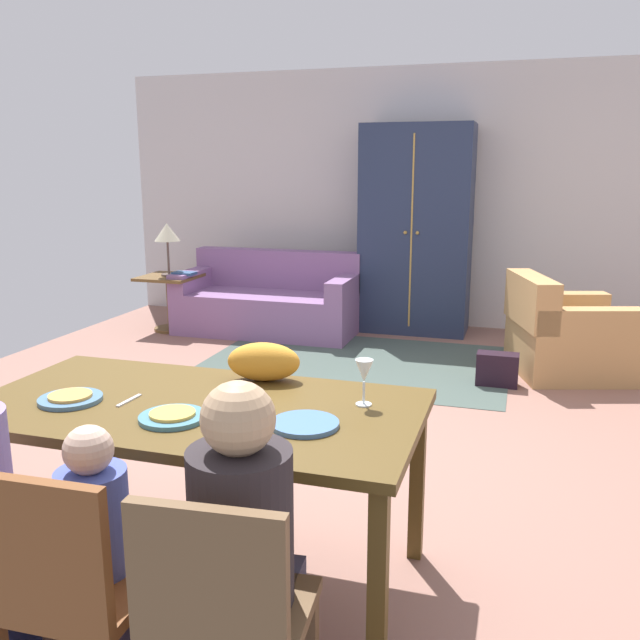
{
  "coord_description": "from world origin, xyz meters",
  "views": [
    {
      "loc": [
        0.96,
        -3.78,
        1.67
      ],
      "look_at": [
        -0.1,
        -0.31,
        0.85
      ],
      "focal_mm": 37.76,
      "sensor_mm": 36.0,
      "label": 1
    }
  ],
  "objects_px": {
    "plate_near_child": "(173,417)",
    "book_upper": "(184,273)",
    "person_child": "(104,569)",
    "person_woman": "(246,571)",
    "dining_chair_woman": "(224,615)",
    "handbag": "(497,369)",
    "dining_chair_child": "(69,583)",
    "dining_table": "(196,421)",
    "wine_glass": "(364,373)",
    "couch": "(269,303)",
    "book_lower": "(185,274)",
    "table_lamp": "(167,234)",
    "cat": "(264,362)",
    "plate_near_man": "(70,399)",
    "armchair": "(564,336)",
    "side_table": "(170,295)",
    "armoire": "(416,230)",
    "plate_near_woman": "(305,424)"
  },
  "relations": [
    {
      "from": "dining_chair_woman",
      "to": "handbag",
      "type": "bearing_deg",
      "value": 81.45
    },
    {
      "from": "dining_table",
      "to": "book_upper",
      "type": "distance_m",
      "value": 4.35
    },
    {
      "from": "wine_glass",
      "to": "table_lamp",
      "type": "distance_m",
      "value": 4.72
    },
    {
      "from": "book_lower",
      "to": "dining_table",
      "type": "bearing_deg",
      "value": -61.33
    },
    {
      "from": "person_child",
      "to": "armoire",
      "type": "relative_size",
      "value": 0.44
    },
    {
      "from": "person_woman",
      "to": "book_upper",
      "type": "bearing_deg",
      "value": 120.09
    },
    {
      "from": "side_table",
      "to": "plate_near_woman",
      "type": "bearing_deg",
      "value": -54.88
    },
    {
      "from": "couch",
      "to": "book_lower",
      "type": "relative_size",
      "value": 8.3
    },
    {
      "from": "person_woman",
      "to": "person_child",
      "type": "bearing_deg",
      "value": -179.41
    },
    {
      "from": "plate_near_child",
      "to": "book_upper",
      "type": "xyz_separation_m",
      "value": [
        -2.09,
        3.99,
        -0.15
      ]
    },
    {
      "from": "couch",
      "to": "plate_near_child",
      "type": "bearing_deg",
      "value": -73.28
    },
    {
      "from": "armoire",
      "to": "side_table",
      "type": "distance_m",
      "value": 2.63
    },
    {
      "from": "couch",
      "to": "side_table",
      "type": "height_order",
      "value": "couch"
    },
    {
      "from": "couch",
      "to": "book_upper",
      "type": "distance_m",
      "value": 0.92
    },
    {
      "from": "armchair",
      "to": "armoire",
      "type": "height_order",
      "value": "armoire"
    },
    {
      "from": "armoire",
      "to": "plate_near_woman",
      "type": "bearing_deg",
      "value": -85.69
    },
    {
      "from": "dining_chair_child",
      "to": "person_child",
      "type": "bearing_deg",
      "value": 91.24
    },
    {
      "from": "person_child",
      "to": "handbag",
      "type": "relative_size",
      "value": 2.89
    },
    {
      "from": "book_upper",
      "to": "plate_near_child",
      "type": "bearing_deg",
      "value": -62.32
    },
    {
      "from": "wine_glass",
      "to": "handbag",
      "type": "relative_size",
      "value": 0.58
    },
    {
      "from": "dining_chair_child",
      "to": "book_lower",
      "type": "bearing_deg",
      "value": 114.36
    },
    {
      "from": "dining_table",
      "to": "cat",
      "type": "distance_m",
      "value": 0.42
    },
    {
      "from": "dining_chair_woman",
      "to": "person_child",
      "type": "bearing_deg",
      "value": 161.2
    },
    {
      "from": "plate_near_child",
      "to": "couch",
      "type": "xyz_separation_m",
      "value": [
        -1.29,
        4.3,
        -0.47
      ]
    },
    {
      "from": "plate_near_woman",
      "to": "couch",
      "type": "distance_m",
      "value": 4.61
    },
    {
      "from": "plate_near_man",
      "to": "book_upper",
      "type": "height_order",
      "value": "plate_near_man"
    },
    {
      "from": "couch",
      "to": "armoire",
      "type": "height_order",
      "value": "armoire"
    },
    {
      "from": "person_woman",
      "to": "cat",
      "type": "distance_m",
      "value": 1.11
    },
    {
      "from": "plate_near_child",
      "to": "dining_chair_child",
      "type": "distance_m",
      "value": 0.7
    },
    {
      "from": "dining_chair_child",
      "to": "book_upper",
      "type": "bearing_deg",
      "value": 114.36
    },
    {
      "from": "armchair",
      "to": "side_table",
      "type": "height_order",
      "value": "armchair"
    },
    {
      "from": "couch",
      "to": "cat",
      "type": "bearing_deg",
      "value": -69.02
    },
    {
      "from": "dining_chair_child",
      "to": "table_lamp",
      "type": "distance_m",
      "value": 5.25
    },
    {
      "from": "armchair",
      "to": "book_lower",
      "type": "height_order",
      "value": "armchair"
    },
    {
      "from": "couch",
      "to": "table_lamp",
      "type": "height_order",
      "value": "table_lamp"
    },
    {
      "from": "person_child",
      "to": "person_woman",
      "type": "height_order",
      "value": "person_woman"
    },
    {
      "from": "dining_table",
      "to": "armchair",
      "type": "xyz_separation_m",
      "value": [
        1.57,
        3.45,
        -0.37
      ]
    },
    {
      "from": "dining_table",
      "to": "wine_glass",
      "type": "xyz_separation_m",
      "value": [
        0.64,
        0.18,
        0.2
      ]
    },
    {
      "from": "wine_glass",
      "to": "couch",
      "type": "bearing_deg",
      "value": 116.15
    },
    {
      "from": "plate_near_man",
      "to": "armoire",
      "type": "xyz_separation_m",
      "value": [
        0.63,
        4.73,
        0.28
      ]
    },
    {
      "from": "plate_near_man",
      "to": "table_lamp",
      "type": "xyz_separation_m",
      "value": [
        -1.81,
        3.99,
        0.24
      ]
    },
    {
      "from": "dining_chair_woman",
      "to": "armoire",
      "type": "height_order",
      "value": "armoire"
    },
    {
      "from": "wine_glass",
      "to": "handbag",
      "type": "bearing_deg",
      "value": 81.35
    },
    {
      "from": "plate_near_woman",
      "to": "cat",
      "type": "distance_m",
      "value": 0.58
    },
    {
      "from": "plate_near_man",
      "to": "armchair",
      "type": "height_order",
      "value": "armchair"
    },
    {
      "from": "plate_near_man",
      "to": "side_table",
      "type": "height_order",
      "value": "plate_near_man"
    },
    {
      "from": "dining_chair_woman",
      "to": "table_lamp",
      "type": "distance_m",
      "value": 5.48
    },
    {
      "from": "person_child",
      "to": "book_lower",
      "type": "xyz_separation_m",
      "value": [
        -2.14,
        4.57,
        0.16
      ]
    },
    {
      "from": "armchair",
      "to": "book_lower",
      "type": "xyz_separation_m",
      "value": [
        -3.71,
        0.47,
        0.28
      ]
    },
    {
      "from": "dining_chair_child",
      "to": "couch",
      "type": "bearing_deg",
      "value": 104.68
    }
  ]
}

